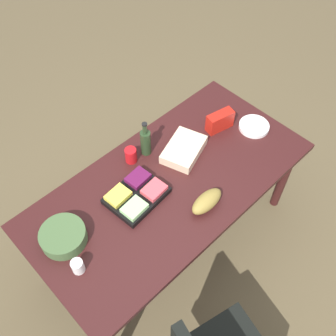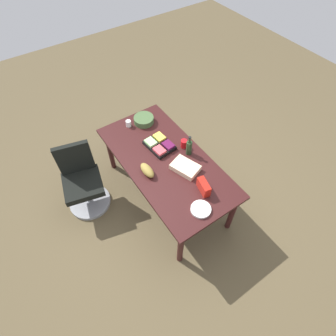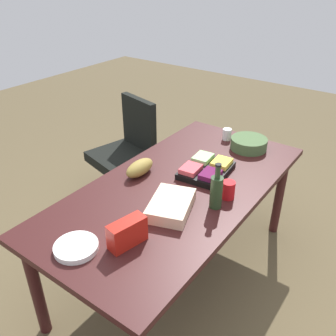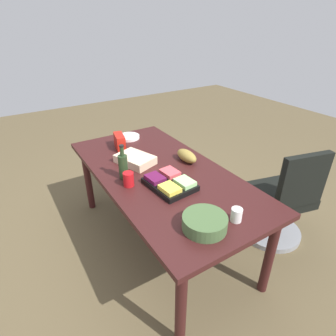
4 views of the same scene
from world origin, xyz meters
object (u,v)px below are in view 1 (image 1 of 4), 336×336
object	(u,v)px
fruit_platter	(136,195)
wine_bottle	(146,142)
paper_cup	(78,266)
sheet_cake	(184,150)
bread_loaf	(207,201)
chip_bag_red	(220,121)
red_solo_cup	(131,155)
conference_table	(170,189)
paper_plate_stack	(254,126)
salad_bowl	(63,236)

from	to	relation	value
fruit_platter	wine_bottle	xyz separation A→B (m)	(0.30, 0.24, 0.08)
wine_bottle	paper_cup	bearing A→B (deg)	-156.09
sheet_cake	bread_loaf	bearing A→B (deg)	-117.12
fruit_platter	sheet_cake	world-z (taller)	fruit_platter
fruit_platter	bread_loaf	xyz separation A→B (m)	(0.27, -0.35, 0.02)
bread_loaf	chip_bag_red	size ratio (longest dim) A/B	1.20
paper_cup	red_solo_cup	size ratio (longest dim) A/B	0.82
conference_table	wine_bottle	world-z (taller)	wine_bottle
bread_loaf	red_solo_cup	bearing A→B (deg)	99.34
paper_cup	conference_table	bearing A→B (deg)	5.58
conference_table	sheet_cake	xyz separation A→B (m)	(0.25, 0.11, 0.12)
conference_table	bread_loaf	size ratio (longest dim) A/B	8.05
fruit_platter	paper_plate_stack	size ratio (longest dim) A/B	1.75
paper_cup	red_solo_cup	world-z (taller)	red_solo_cup
conference_table	fruit_platter	world-z (taller)	fruit_platter
wine_bottle	chip_bag_red	xyz separation A→B (m)	(0.54, -0.20, -0.04)
salad_bowl	paper_plate_stack	xyz separation A→B (m)	(1.52, -0.21, -0.03)
bread_loaf	paper_cup	xyz separation A→B (m)	(-0.83, 0.21, -0.01)
paper_plate_stack	red_solo_cup	distance (m)	0.93
sheet_cake	paper_plate_stack	world-z (taller)	sheet_cake
sheet_cake	chip_bag_red	size ratio (longest dim) A/B	1.60
sheet_cake	chip_bag_red	bearing A→B (deg)	-1.93
bread_loaf	conference_table	bearing A→B (deg)	98.00
fruit_platter	chip_bag_red	bearing A→B (deg)	2.73
salad_bowl	paper_plate_stack	size ratio (longest dim) A/B	1.24
conference_table	bread_loaf	xyz separation A→B (m)	(0.04, -0.29, 0.13)
sheet_cake	salad_bowl	bearing A→B (deg)	178.82
conference_table	bread_loaf	world-z (taller)	bread_loaf
paper_plate_stack	salad_bowl	bearing A→B (deg)	172.14
paper_cup	wine_bottle	size ratio (longest dim) A/B	0.32
sheet_cake	chip_bag_red	world-z (taller)	chip_bag_red
bread_loaf	sheet_cake	bearing A→B (deg)	62.88
paper_plate_stack	bread_loaf	bearing A→B (deg)	-164.14
sheet_cake	chip_bag_red	distance (m)	0.36
paper_plate_stack	wine_bottle	distance (m)	0.82
bread_loaf	red_solo_cup	xyz separation A→B (m)	(-0.10, 0.60, 0.01)
conference_table	sheet_cake	world-z (taller)	sheet_cake
salad_bowl	fruit_platter	bearing A→B (deg)	-8.16
salad_bowl	paper_plate_stack	distance (m)	1.54
paper_cup	paper_plate_stack	bearing A→B (deg)	0.04
conference_table	red_solo_cup	distance (m)	0.35
sheet_cake	paper_plate_stack	xyz separation A→B (m)	(0.54, -0.19, -0.02)
paper_plate_stack	paper_cup	bearing A→B (deg)	-179.96
fruit_platter	paper_cup	size ratio (longest dim) A/B	4.27
sheet_cake	red_solo_cup	size ratio (longest dim) A/B	2.91
conference_table	wine_bottle	distance (m)	0.36
sheet_cake	paper_cup	xyz separation A→B (m)	(-1.03, -0.19, 0.01)
bread_loaf	wine_bottle	size ratio (longest dim) A/B	0.85
conference_table	red_solo_cup	bearing A→B (deg)	100.55
bread_loaf	paper_cup	size ratio (longest dim) A/B	2.67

